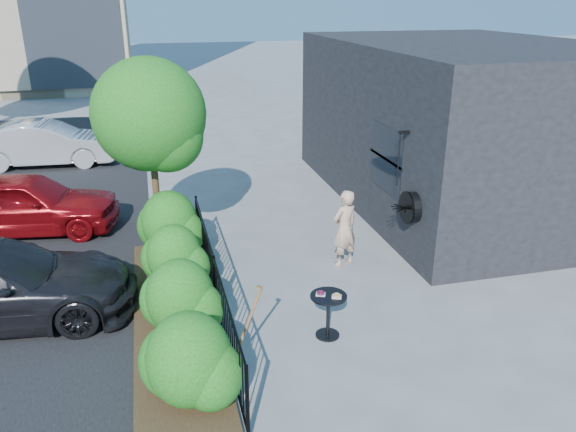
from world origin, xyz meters
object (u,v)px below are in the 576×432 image
object	(u,v)px
woman	(345,228)
shovel	(246,331)
patio_tree	(153,122)
car_red	(25,203)
cafe_table	(328,308)
car_silver	(46,144)

from	to	relation	value
woman	shovel	size ratio (longest dim) A/B	1.20
patio_tree	car_red	world-z (taller)	patio_tree
patio_tree	shovel	xyz separation A→B (m)	(0.98, -4.27, -2.19)
cafe_table	car_red	world-z (taller)	car_red
patio_tree	car_red	distance (m)	4.05
cafe_table	car_red	xyz separation A→B (m)	(-5.30, 5.70, 0.19)
shovel	cafe_table	bearing A→B (deg)	17.57
cafe_table	car_silver	world-z (taller)	car_silver
car_red	cafe_table	bearing A→B (deg)	-128.50
woman	car_red	size ratio (longest dim) A/B	0.39
patio_tree	car_red	bearing A→B (deg)	147.51
cafe_table	woman	size ratio (longest dim) A/B	0.49
patio_tree	car_silver	size ratio (longest dim) A/B	0.93
patio_tree	shovel	size ratio (longest dim) A/B	3.01
patio_tree	woman	bearing A→B (deg)	-23.20
car_red	car_silver	distance (m)	5.69
woman	car_red	bearing A→B (deg)	-50.66
shovel	car_silver	xyz separation A→B (m)	(-4.26, 11.81, 0.12)
woman	car_red	xyz separation A→B (m)	(-6.39, 3.35, -0.09)
shovel	woman	bearing A→B (deg)	48.45
patio_tree	woman	xyz separation A→B (m)	(3.45, -1.48, -1.98)
car_silver	patio_tree	bearing A→B (deg)	-152.33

